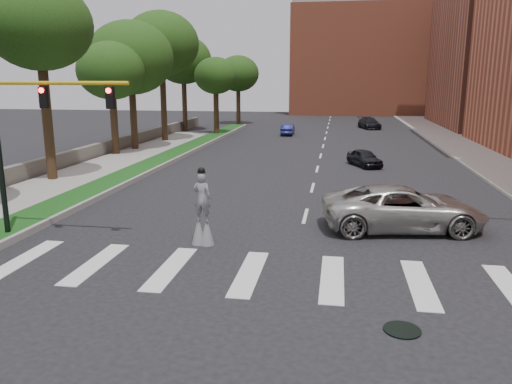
# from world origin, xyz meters

# --- Properties ---
(ground_plane) EXTENTS (160.00, 160.00, 0.00)m
(ground_plane) POSITION_xyz_m (0.00, 0.00, 0.00)
(ground_plane) COLOR black
(ground_plane) RESTS_ON ground
(grass_median) EXTENTS (2.00, 60.00, 0.25)m
(grass_median) POSITION_xyz_m (-11.50, 20.00, 0.12)
(grass_median) COLOR #124113
(grass_median) RESTS_ON ground
(median_curb) EXTENTS (0.20, 60.00, 0.28)m
(median_curb) POSITION_xyz_m (-10.45, 20.00, 0.14)
(median_curb) COLOR gray
(median_curb) RESTS_ON ground
(sidewalk_left) EXTENTS (4.00, 60.00, 0.18)m
(sidewalk_left) POSITION_xyz_m (-14.50, 10.00, 0.09)
(sidewalk_left) COLOR gray
(sidewalk_left) RESTS_ON ground
(sidewalk_right) EXTENTS (5.00, 90.00, 0.18)m
(sidewalk_right) POSITION_xyz_m (12.50, 25.00, 0.09)
(sidewalk_right) COLOR gray
(sidewalk_right) RESTS_ON ground
(stone_wall) EXTENTS (0.50, 56.00, 1.10)m
(stone_wall) POSITION_xyz_m (-17.00, 22.00, 0.55)
(stone_wall) COLOR #5A554D
(stone_wall) RESTS_ON ground
(manhole) EXTENTS (0.90, 0.90, 0.04)m
(manhole) POSITION_xyz_m (3.00, -2.00, 0.02)
(manhole) COLOR black
(manhole) RESTS_ON ground
(building_backdrop) EXTENTS (26.00, 14.00, 18.00)m
(building_backdrop) POSITION_xyz_m (6.00, 78.00, 9.00)
(building_backdrop) COLOR #C05B3C
(building_backdrop) RESTS_ON ground
(traffic_signal) EXTENTS (5.30, 0.23, 6.20)m
(traffic_signal) POSITION_xyz_m (-9.78, 3.00, 4.15)
(traffic_signal) COLOR black
(traffic_signal) RESTS_ON ground
(stilt_performer) EXTENTS (0.84, 0.54, 2.88)m
(stilt_performer) POSITION_xyz_m (-3.46, 3.50, 1.16)
(stilt_performer) COLOR #302013
(stilt_performer) RESTS_ON ground
(suv_crossing) EXTENTS (6.77, 3.89, 1.78)m
(suv_crossing) POSITION_xyz_m (3.99, 6.61, 0.89)
(suv_crossing) COLOR #B4B1AA
(suv_crossing) RESTS_ON ground
(car_near) EXTENTS (2.69, 3.73, 1.18)m
(car_near) POSITION_xyz_m (3.18, 21.66, 0.59)
(car_near) COLOR black
(car_near) RESTS_ON ground
(car_mid) EXTENTS (1.28, 3.60, 1.18)m
(car_mid) POSITION_xyz_m (-4.10, 40.74, 0.59)
(car_mid) COLOR navy
(car_mid) RESTS_ON ground
(car_far) EXTENTS (3.02, 4.95, 1.34)m
(car_far) POSITION_xyz_m (5.05, 49.54, 0.67)
(car_far) COLOR black
(car_far) RESTS_ON ground
(tree_2) EXTENTS (5.90, 5.90, 11.39)m
(tree_2) POSITION_xyz_m (-15.30, 13.21, 8.81)
(tree_2) COLOR #302013
(tree_2) RESTS_ON ground
(tree_3) EXTENTS (5.18, 5.18, 8.78)m
(tree_3) POSITION_xyz_m (-16.02, 23.48, 6.53)
(tree_3) COLOR #302013
(tree_3) RESTS_ON ground
(tree_4) EXTENTS (6.99, 6.99, 12.12)m
(tree_4) POSITION_xyz_m (-15.18, 32.56, 9.11)
(tree_4) COLOR #302013
(tree_4) RESTS_ON ground
(tree_5) EXTENTS (6.39, 6.39, 10.80)m
(tree_5) POSITION_xyz_m (-16.35, 42.93, 8.04)
(tree_5) COLOR #302013
(tree_5) RESTS_ON ground
(tree_6) EXTENTS (4.53, 4.53, 8.23)m
(tree_6) POSITION_xyz_m (-11.65, 39.06, 6.23)
(tree_6) COLOR #302013
(tree_6) RESTS_ON ground
(tree_7) EXTENTS (5.54, 5.54, 9.02)m
(tree_7) POSITION_xyz_m (-12.06, 53.13, 6.62)
(tree_7) COLOR #302013
(tree_7) RESTS_ON ground
(tree_8) EXTENTS (7.03, 7.03, 10.64)m
(tree_8) POSITION_xyz_m (-15.71, 26.56, 7.62)
(tree_8) COLOR #302013
(tree_8) RESTS_ON ground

